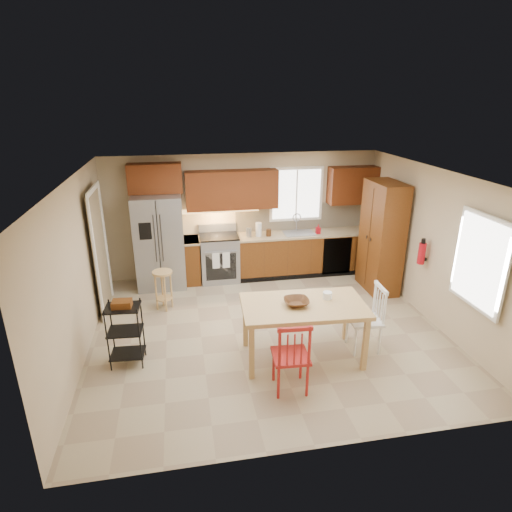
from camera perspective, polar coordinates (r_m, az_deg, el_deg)
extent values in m
plane|color=tan|center=(7.01, 1.61, -9.92)|extent=(5.50, 5.50, 0.00)
cube|color=silver|center=(6.12, 1.85, 10.64)|extent=(5.50, 5.00, 0.02)
cube|color=#CCB793|center=(8.80, -1.68, 5.45)|extent=(5.50, 0.02, 2.50)
cube|color=#CCB793|center=(4.30, 8.83, -12.23)|extent=(5.50, 0.02, 2.50)
cube|color=#CCB793|center=(6.50, -22.73, -1.89)|extent=(0.02, 5.00, 2.50)
cube|color=#CCB793|center=(7.50, 22.73, 1.05)|extent=(0.02, 5.00, 2.50)
cube|color=gray|center=(8.46, -12.72, 1.88)|extent=(0.92, 0.75, 1.82)
cube|color=gray|center=(8.68, -4.90, -0.32)|extent=(0.76, 0.63, 0.92)
cube|color=brown|center=(8.67, -8.52, -0.58)|extent=(0.30, 0.60, 0.90)
cube|color=brown|center=(9.04, 6.77, 0.41)|extent=(2.92, 0.60, 0.90)
cube|color=black|center=(8.96, 10.73, 0.00)|extent=(0.60, 0.02, 0.78)
cube|color=beige|center=(9.08, 6.44, 5.32)|extent=(2.92, 0.03, 0.55)
cube|color=#642B10|center=(8.35, -13.34, 10.06)|extent=(1.00, 0.35, 0.55)
cube|color=#642B10|center=(8.46, -3.23, 8.81)|extent=(1.80, 0.35, 0.75)
cube|color=#642B10|center=(9.11, 12.77, 9.20)|extent=(1.00, 0.35, 0.75)
cube|color=white|center=(8.91, 5.39, 8.21)|extent=(1.12, 0.04, 1.12)
cube|color=gray|center=(8.86, 5.70, 2.82)|extent=(0.62, 0.46, 0.16)
cube|color=#FFBF66|center=(8.50, -5.17, 6.07)|extent=(1.60, 0.30, 0.01)
imported|color=#AA0B16|center=(8.84, 8.29, 3.58)|extent=(0.09, 0.09, 0.19)
cylinder|color=white|center=(8.57, 0.35, 3.56)|extent=(0.12, 0.12, 0.28)
cylinder|color=gray|center=(8.55, -0.97, 3.17)|extent=(0.11, 0.11, 0.18)
cylinder|color=#4C2A14|center=(8.60, 1.70, 3.13)|extent=(0.10, 0.10, 0.14)
cube|color=brown|center=(8.39, 16.41, 2.39)|extent=(0.50, 0.95, 2.10)
cylinder|color=#AA0B16|center=(7.61, 21.23, 0.32)|extent=(0.12, 0.12, 0.36)
cube|color=white|center=(6.53, 27.73, -0.71)|extent=(0.04, 1.02, 1.32)
cube|color=#8C7A59|center=(7.75, -20.14, 0.43)|extent=(0.04, 0.95, 2.10)
imported|color=#4C2A14|center=(5.97, 5.40, -6.55)|extent=(0.37, 0.37, 0.09)
cylinder|color=white|center=(6.18, 9.48, -5.40)|extent=(0.15, 0.15, 0.16)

